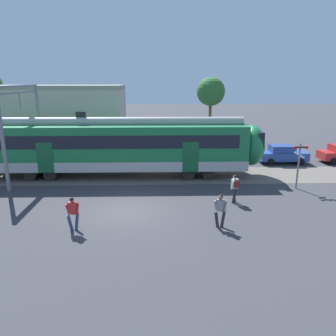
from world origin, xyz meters
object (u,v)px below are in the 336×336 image
Objects in this scene: pedestrian_white at (235,186)px; crossing_signal at (299,159)px; pedestrian_red at (73,211)px; pedestrian_grey at (220,208)px; parked_car_blue at (282,154)px.

crossing_signal is (4.62, 2.41, 1.02)m from pedestrian_white.
crossing_signal reaches higher than pedestrian_red.
crossing_signal is (12.98, 5.83, 1.05)m from pedestrian_red.
pedestrian_grey is at bearing -136.95° from crossing_signal.
pedestrian_red is at bearing -178.48° from pedestrian_grey.
pedestrian_white is (8.36, 3.42, 0.03)m from pedestrian_red.
pedestrian_white is 11.00m from parked_car_blue.
pedestrian_grey is at bearing -121.41° from parked_car_blue.
parked_car_blue is 1.34× the size of crossing_signal.
pedestrian_red is at bearing -155.81° from crossing_signal.
parked_car_blue is (6.13, 9.13, -0.21)m from pedestrian_white.
crossing_signal is at bearing 24.19° from pedestrian_red.
crossing_signal is at bearing 27.53° from pedestrian_white.
pedestrian_grey is 0.56× the size of crossing_signal.
crossing_signal is at bearing -102.66° from parked_car_blue.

